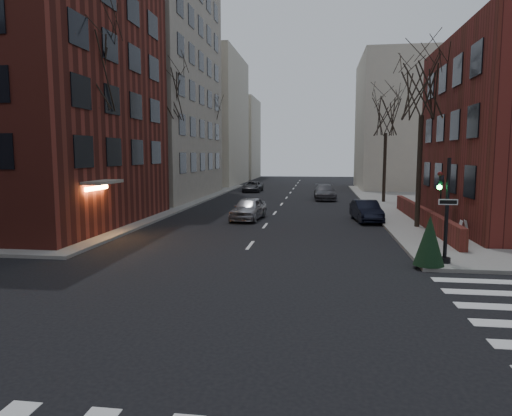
{
  "coord_description": "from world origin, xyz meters",
  "views": [
    {
      "loc": [
        3.2,
        -8.95,
        4.28
      ],
      "look_at": [
        0.54,
        10.18,
        2.0
      ],
      "focal_mm": 32.0,
      "sensor_mm": 36.0,
      "label": 1
    }
  ],
  "objects_px": {
    "tree_left_a": "(89,73)",
    "tree_left_c": "(209,119)",
    "streetlamp_near": "(156,155)",
    "streetlamp_far": "(218,155)",
    "tree_right_b": "(386,116)",
    "sandwich_board": "(463,229)",
    "evergreen_shrub": "(429,240)",
    "car_lane_far": "(253,186)",
    "tree_right_a": "(423,86)",
    "traffic_signal": "(445,217)",
    "tree_left_b": "(165,94)",
    "car_lane_gray": "(325,192)",
    "parked_sedan": "(366,211)",
    "car_lane_silver": "(249,208)"
  },
  "relations": [
    {
      "from": "streetlamp_near",
      "to": "streetlamp_far",
      "type": "xyz_separation_m",
      "value": [
        0.0,
        20.0,
        0.0
      ]
    },
    {
      "from": "parked_sedan",
      "to": "evergreen_shrub",
      "type": "relative_size",
      "value": 2.17
    },
    {
      "from": "car_lane_silver",
      "to": "car_lane_far",
      "type": "bearing_deg",
      "value": 103.83
    },
    {
      "from": "car_lane_far",
      "to": "evergreen_shrub",
      "type": "height_order",
      "value": "evergreen_shrub"
    },
    {
      "from": "sandwich_board",
      "to": "car_lane_gray",
      "type": "bearing_deg",
      "value": 112.25
    },
    {
      "from": "tree_right_b",
      "to": "sandwich_board",
      "type": "xyz_separation_m",
      "value": [
        1.5,
        -17.43,
        -6.99
      ]
    },
    {
      "from": "tree_left_a",
      "to": "car_lane_far",
      "type": "bearing_deg",
      "value": 81.27
    },
    {
      "from": "tree_left_c",
      "to": "tree_right_b",
      "type": "height_order",
      "value": "tree_left_c"
    },
    {
      "from": "streetlamp_near",
      "to": "sandwich_board",
      "type": "distance_m",
      "value": 20.27
    },
    {
      "from": "tree_left_b",
      "to": "car_lane_gray",
      "type": "distance_m",
      "value": 17.23
    },
    {
      "from": "evergreen_shrub",
      "to": "streetlamp_far",
      "type": "bearing_deg",
      "value": 114.83
    },
    {
      "from": "tree_left_a",
      "to": "streetlamp_far",
      "type": "height_order",
      "value": "tree_left_a"
    },
    {
      "from": "tree_left_b",
      "to": "car_lane_gray",
      "type": "height_order",
      "value": "tree_left_b"
    },
    {
      "from": "car_lane_far",
      "to": "car_lane_gray",
      "type": "bearing_deg",
      "value": -44.32
    },
    {
      "from": "tree_left_a",
      "to": "evergreen_shrub",
      "type": "relative_size",
      "value": 5.46
    },
    {
      "from": "parked_sedan",
      "to": "evergreen_shrub",
      "type": "height_order",
      "value": "evergreen_shrub"
    },
    {
      "from": "traffic_signal",
      "to": "streetlamp_far",
      "type": "relative_size",
      "value": 0.64
    },
    {
      "from": "car_lane_silver",
      "to": "evergreen_shrub",
      "type": "relative_size",
      "value": 2.32
    },
    {
      "from": "tree_right_b",
      "to": "evergreen_shrub",
      "type": "height_order",
      "value": "tree_right_b"
    },
    {
      "from": "tree_left_a",
      "to": "car_lane_silver",
      "type": "distance_m",
      "value": 12.49
    },
    {
      "from": "parked_sedan",
      "to": "car_lane_silver",
      "type": "distance_m",
      "value": 7.59
    },
    {
      "from": "streetlamp_far",
      "to": "car_lane_silver",
      "type": "relative_size",
      "value": 1.44
    },
    {
      "from": "parked_sedan",
      "to": "car_lane_far",
      "type": "relative_size",
      "value": 0.94
    },
    {
      "from": "tree_left_c",
      "to": "car_lane_far",
      "type": "height_order",
      "value": "tree_left_c"
    },
    {
      "from": "tree_right_a",
      "to": "streetlamp_far",
      "type": "bearing_deg",
      "value": 125.31
    },
    {
      "from": "tree_right_a",
      "to": "car_lane_far",
      "type": "relative_size",
      "value": 2.24
    },
    {
      "from": "tree_left_c",
      "to": "parked_sedan",
      "type": "height_order",
      "value": "tree_left_c"
    },
    {
      "from": "tree_left_a",
      "to": "tree_left_b",
      "type": "distance_m",
      "value": 12.01
    },
    {
      "from": "tree_right_a",
      "to": "tree_left_b",
      "type": "bearing_deg",
      "value": 155.56
    },
    {
      "from": "tree_left_c",
      "to": "sandwich_board",
      "type": "distance_m",
      "value": 32.66
    },
    {
      "from": "car_lane_gray",
      "to": "car_lane_far",
      "type": "bearing_deg",
      "value": 132.35
    },
    {
      "from": "tree_right_b",
      "to": "parked_sedan",
      "type": "relative_size",
      "value": 2.25
    },
    {
      "from": "parked_sedan",
      "to": "car_lane_far",
      "type": "height_order",
      "value": "parked_sedan"
    },
    {
      "from": "tree_left_b",
      "to": "streetlamp_near",
      "type": "bearing_deg",
      "value": -81.47
    },
    {
      "from": "traffic_signal",
      "to": "sandwich_board",
      "type": "relative_size",
      "value": 4.46
    },
    {
      "from": "streetlamp_near",
      "to": "evergreen_shrub",
      "type": "xyz_separation_m",
      "value": [
        15.5,
        -13.5,
        -3.15
      ]
    },
    {
      "from": "tree_left_a",
      "to": "tree_left_c",
      "type": "height_order",
      "value": "tree_left_a"
    },
    {
      "from": "parked_sedan",
      "to": "sandwich_board",
      "type": "relative_size",
      "value": 4.55
    },
    {
      "from": "evergreen_shrub",
      "to": "car_lane_far",
      "type": "bearing_deg",
      "value": 108.84
    },
    {
      "from": "traffic_signal",
      "to": "sandwich_board",
      "type": "bearing_deg",
      "value": 67.03
    },
    {
      "from": "tree_left_b",
      "to": "sandwich_board",
      "type": "relative_size",
      "value": 12.05
    },
    {
      "from": "tree_right_a",
      "to": "evergreen_shrub",
      "type": "distance_m",
      "value": 11.86
    },
    {
      "from": "tree_left_c",
      "to": "sandwich_board",
      "type": "xyz_separation_m",
      "value": [
        19.1,
        -25.43,
        -7.43
      ]
    },
    {
      "from": "tree_left_b",
      "to": "streetlamp_near",
      "type": "relative_size",
      "value": 1.72
    },
    {
      "from": "tree_left_a",
      "to": "car_lane_gray",
      "type": "relative_size",
      "value": 2.09
    },
    {
      "from": "tree_right_b",
      "to": "traffic_signal",
      "type": "bearing_deg",
      "value": -92.15
    },
    {
      "from": "parked_sedan",
      "to": "sandwich_board",
      "type": "height_order",
      "value": "parked_sedan"
    },
    {
      "from": "streetlamp_near",
      "to": "streetlamp_far",
      "type": "height_order",
      "value": "same"
    },
    {
      "from": "tree_right_b",
      "to": "sandwich_board",
      "type": "bearing_deg",
      "value": -85.09
    },
    {
      "from": "streetlamp_near",
      "to": "streetlamp_far",
      "type": "distance_m",
      "value": 20.0
    }
  ]
}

